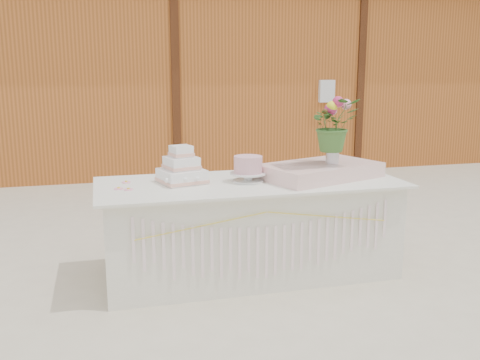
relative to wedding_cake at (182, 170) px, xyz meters
name	(u,v)px	position (x,y,z in m)	size (l,w,h in m)	color
ground	(249,273)	(0.53, -0.08, -0.87)	(80.00, 80.00, 0.00)	beige
barn	(159,67)	(0.52, 5.91, 0.81)	(12.60, 4.60, 3.30)	#B05D25
cake_table	(250,228)	(0.53, -0.09, -0.48)	(2.40, 1.00, 0.77)	white
wedding_cake	(182,170)	(0.00, 0.00, 0.00)	(0.40, 0.40, 0.29)	white
pink_cake_stand	(248,167)	(0.51, -0.10, 0.02)	(0.28, 0.28, 0.21)	white
satin_runner	(320,171)	(1.12, -0.10, -0.04)	(0.94, 0.55, 0.12)	beige
flower_vase	(332,154)	(1.22, -0.10, 0.09)	(0.11, 0.11, 0.15)	silver
bouquet	(334,119)	(1.22, -0.10, 0.38)	(0.39, 0.34, 0.43)	#376227
loose_flowers	(126,185)	(-0.43, -0.02, -0.09)	(0.14, 0.34, 0.02)	#FF9BB8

